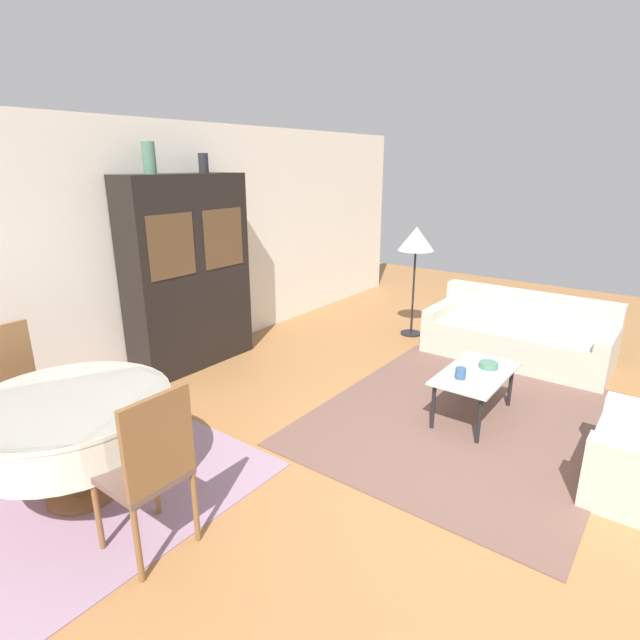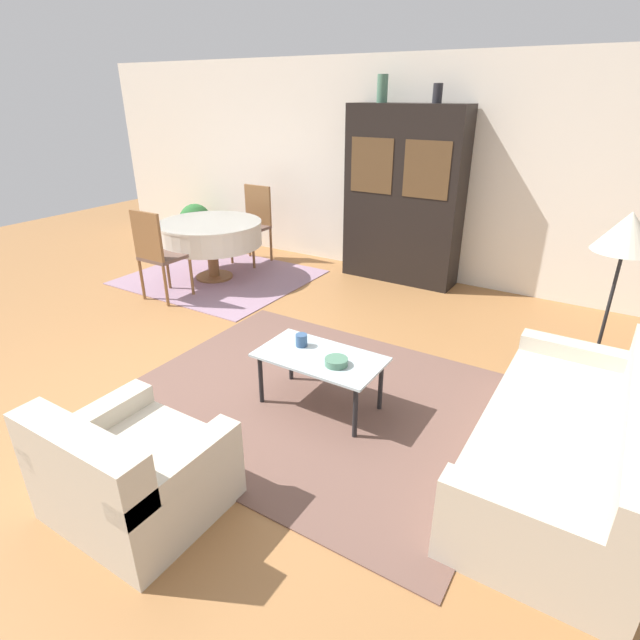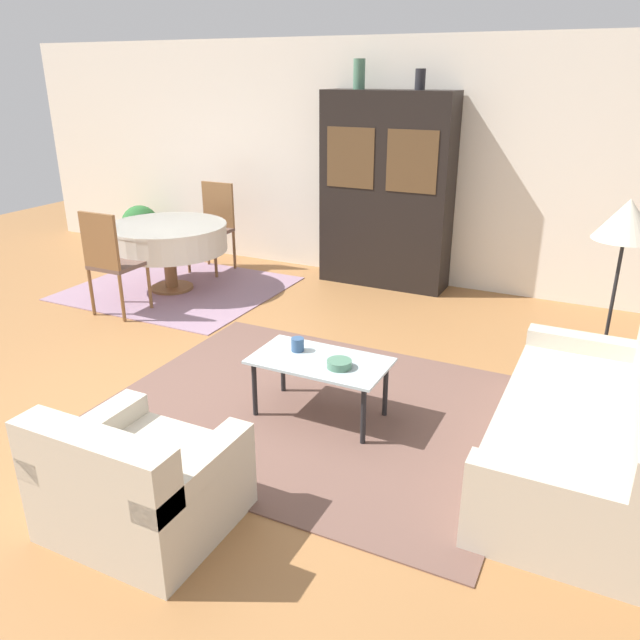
% 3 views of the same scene
% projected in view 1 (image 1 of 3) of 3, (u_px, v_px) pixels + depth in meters
% --- Properties ---
extents(ground_plane, '(14.00, 14.00, 0.00)m').
position_uv_depth(ground_plane, '(455.00, 483.00, 3.69)').
color(ground_plane, '#9E6B3D').
extents(wall_back, '(10.00, 0.06, 2.70)m').
position_uv_depth(wall_back, '(143.00, 251.00, 5.36)').
color(wall_back, silver).
rests_on(wall_back, ground_plane).
extents(area_rug, '(2.95, 2.39, 0.01)m').
position_uv_depth(area_rug, '(462.00, 418.00, 4.61)').
color(area_rug, brown).
rests_on(area_rug, ground_plane).
extents(dining_rug, '(2.25, 1.98, 0.01)m').
position_uv_depth(dining_rug, '(86.00, 488.00, 3.62)').
color(dining_rug, gray).
rests_on(dining_rug, ground_plane).
extents(couch, '(0.93, 2.05, 0.76)m').
position_uv_depth(couch, '(518.00, 336.00, 5.97)').
color(couch, beige).
rests_on(couch, ground_plane).
extents(coffee_table, '(0.96, 0.53, 0.44)m').
position_uv_depth(coffee_table, '(475.00, 377.00, 4.52)').
color(coffee_table, black).
rests_on(coffee_table, area_rug).
extents(display_cabinet, '(1.46, 0.45, 2.15)m').
position_uv_depth(display_cabinet, '(188.00, 274.00, 5.56)').
color(display_cabinet, black).
rests_on(display_cabinet, ground_plane).
extents(dining_table, '(1.32, 1.32, 0.75)m').
position_uv_depth(dining_table, '(71.00, 419.00, 3.37)').
color(dining_table, brown).
rests_on(dining_table, dining_rug).
extents(dining_chair_near, '(0.44, 0.44, 1.06)m').
position_uv_depth(dining_chair_near, '(150.00, 465.00, 2.86)').
color(dining_chair_near, brown).
rests_on(dining_chair_near, dining_rug).
extents(dining_chair_far, '(0.44, 0.44, 1.06)m').
position_uv_depth(dining_chair_far, '(13.00, 385.00, 3.88)').
color(dining_chair_far, brown).
rests_on(dining_chair_far, dining_rug).
extents(floor_lamp, '(0.47, 0.47, 1.47)m').
position_uv_depth(floor_lamp, '(416.00, 242.00, 6.49)').
color(floor_lamp, black).
rests_on(floor_lamp, ground_plane).
extents(cup, '(0.09, 0.09, 0.10)m').
position_uv_depth(cup, '(461.00, 373.00, 4.37)').
color(cup, '#33517A').
rests_on(cup, coffee_table).
extents(bowl, '(0.17, 0.17, 0.05)m').
position_uv_depth(bowl, '(489.00, 365.00, 4.60)').
color(bowl, '#4C7A60').
rests_on(bowl, coffee_table).
extents(vase_tall, '(0.13, 0.13, 0.31)m').
position_uv_depth(vase_tall, '(149.00, 158.00, 4.91)').
color(vase_tall, '#4C7A60').
rests_on(vase_tall, display_cabinet).
extents(vase_short, '(0.11, 0.11, 0.21)m').
position_uv_depth(vase_short, '(203.00, 163.00, 5.45)').
color(vase_short, '#232328').
rests_on(vase_short, display_cabinet).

